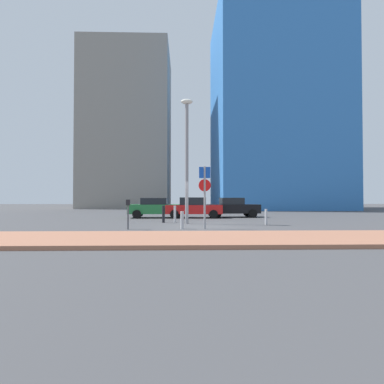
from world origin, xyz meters
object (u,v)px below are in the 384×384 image
Objects in this scene: traffic_bollard_mid at (182,220)px; parked_car_red at (194,207)px; parked_car_green at (158,208)px; parking_meter at (128,210)px; parked_car_black at (233,207)px; parking_sign_post at (205,189)px; traffic_bollard_near at (266,217)px; traffic_bollard_edge at (163,214)px; traffic_bollard_far at (175,214)px; street_lamp at (187,151)px.

parked_car_red is at bearing 84.18° from traffic_bollard_mid.
parking_meter is at bearing -94.56° from parked_car_green.
traffic_bollard_mid is (-3.94, -9.00, -0.34)m from parked_car_black.
parking_meter is at bearing -177.93° from parking_sign_post.
traffic_bollard_near is 6.12m from traffic_bollard_edge.
traffic_bollard_mid is 4.15m from traffic_bollard_far.
traffic_bollard_edge is (-2.27, 3.82, -1.41)m from parking_sign_post.
traffic_bollard_far is (-4.41, -4.88, -0.26)m from parked_car_black.
parked_car_red is 0.58× the size of street_lamp.
traffic_bollard_mid is at bearing -155.78° from traffic_bollard_near.
parked_car_black is 3.94× the size of traffic_bollard_edge.
parked_car_green is 3.18× the size of parking_meter.
parking_meter reaches higher than traffic_bollard_mid.
parked_car_black is 4.79× the size of traffic_bollard_mid.
traffic_bollard_near is 0.84× the size of traffic_bollard_edge.
parked_car_red is at bearing 91.84° from parking_sign_post.
parking_meter is (-6.54, -9.12, 0.15)m from parked_car_black.
traffic_bollard_edge is at bearing 120.71° from parking_sign_post.
parked_car_black is 9.49m from parking_sign_post.
parked_car_black reaches higher than parking_meter.
parking_sign_post is 4.62m from traffic_bollard_far.
street_lamp is at bearing 47.14° from parking_meter.
parked_car_black is 11.22m from parking_meter.
parked_car_green is 6.86m from street_lamp.
parking_meter is 4.23m from traffic_bollard_edge.
parked_car_red is 4.08× the size of traffic_bollard_edge.
parking_sign_post is at bearing 2.07° from parking_meter.
parking_meter is 0.20× the size of street_lamp.
parked_car_red is at bearing 72.51° from traffic_bollard_far.
parking_sign_post is at bearing -74.02° from street_lamp.
street_lamp is at bearing -31.33° from traffic_bollard_edge.
parking_meter is at bearing -125.65° from parked_car_black.
parked_car_black is 2.88× the size of parking_meter.
parked_car_red is 3.18m from parked_car_black.
parking_sign_post is 4.43m from traffic_bollard_near.
parked_car_black is 6.93m from traffic_bollard_near.
traffic_bollard_near is at bearing -21.11° from traffic_bollard_far.
parked_car_red is 6.39m from street_lamp.
parked_car_black is (5.86, 0.57, 0.00)m from parked_car_green.
parking_sign_post is at bearing -69.05° from traffic_bollard_far.
parked_car_green is 9.01m from parking_sign_post.
parked_car_black is at bearing 58.63° from street_lamp.
parked_car_green is 5.31× the size of traffic_bollard_mid.
street_lamp is 8.52× the size of traffic_bollard_mid.
traffic_bollard_mid is (-1.11, -0.01, -1.50)m from parking_sign_post.
parked_car_red reaches higher than parked_car_green.
street_lamp is 5.95m from traffic_bollard_near.
parking_sign_post is at bearing -59.29° from traffic_bollard_edge.
street_lamp is at bearing -96.24° from parked_car_red.
parked_car_green is at bearing 136.46° from traffic_bollard_near.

